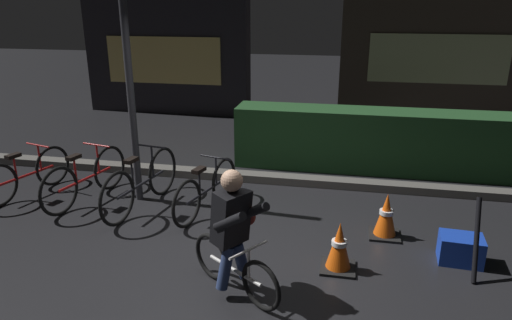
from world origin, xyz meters
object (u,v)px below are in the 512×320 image
Objects in this scene: blue_crate at (461,249)px; parked_bike_leftmost at (27,174)px; street_post at (131,99)px; traffic_cone_near at (339,247)px; traffic_cone_far at (386,216)px; parked_bike_center_left at (142,183)px; parked_bike_left_mid at (86,178)px; cyclist at (234,232)px; parked_bike_center_right at (206,190)px; closed_umbrella at (477,240)px.

parked_bike_leftmost is at bearing 172.90° from blue_crate.
blue_crate is (4.09, -0.90, -1.28)m from street_post.
traffic_cone_far reaches higher than traffic_cone_near.
parked_bike_leftmost is at bearing 96.66° from parked_bike_center_left.
street_post reaches higher than parked_bike_left_mid.
parked_bike_center_right is at bearing 150.21° from cyclist.
parked_bike_left_mid is 3.02× the size of traffic_cone_near.
parked_bike_center_left is 0.89m from parked_bike_center_right.
parked_bike_center_right is (2.68, -0.05, 0.00)m from parked_bike_leftmost.
traffic_cone_near is at bearing -24.79° from street_post.
street_post is at bearing 167.58° from blue_crate.
closed_umbrella is at bearing -83.98° from parked_bike_leftmost.
parked_bike_center_right is at bearing -79.11° from parked_bike_left_mid.
parked_bike_leftmost is 4.56m from traffic_cone_near.
closed_umbrella reaches higher than parked_bike_leftmost.
traffic_cone_near is (2.81, -1.30, -1.17)m from street_post.
parked_bike_leftmost is 0.94m from parked_bike_left_mid.
street_post is 4.43m from closed_umbrella.
parked_bike_left_mid reaches higher than traffic_cone_near.
parked_bike_leftmost is at bearing 165.92° from traffic_cone_near.
traffic_cone_far is at bearing -83.66° from parked_bike_center_left.
blue_crate is at bearing -30.37° from traffic_cone_far.
cyclist is at bearing -156.37° from blue_crate.
closed_umbrella is at bearing 6.40° from traffic_cone_near.
cyclist reaches higher than parked_bike_center_left.
street_post reaches higher than parked_bike_leftmost.
closed_umbrella is (4.15, -1.15, -1.03)m from street_post.
blue_crate is at bearing -87.50° from parked_bike_center_right.
closed_umbrella is at bearing -15.48° from street_post.
parked_bike_leftmost is 5.74m from blue_crate.
traffic_cone_far is (3.15, -0.18, -0.10)m from parked_bike_center_left.
traffic_cone_near is 0.99m from traffic_cone_far.
closed_umbrella is (4.83, -0.94, 0.06)m from parked_bike_left_mid.
street_post reaches higher than traffic_cone_near.
traffic_cone_near is (2.63, -1.02, -0.11)m from parked_bike_center_left.
street_post is at bearing -60.81° from parked_bike_left_mid.
cyclist reaches higher than traffic_cone_far.
parked_bike_leftmost is 1.17× the size of cyclist.
closed_umbrella is at bearing 52.14° from cyclist.
parked_bike_center_right is 1.84m from cyclist.
parked_bike_leftmost is 5.84m from closed_umbrella.
traffic_cone_far is (4.01, -0.25, -0.08)m from parked_bike_left_mid.
parked_bike_leftmost is 0.91× the size of parked_bike_left_mid.
street_post is 4.37m from blue_crate.
parked_bike_center_left is 3.15m from traffic_cone_far.
closed_umbrella is (3.97, -0.87, 0.04)m from parked_bike_center_left.
cyclist is 1.47× the size of closed_umbrella.
parked_bike_left_mid is at bearing -162.91° from street_post.
street_post is 3.36× the size of closed_umbrella.
parked_bike_left_mid is 2.97× the size of traffic_cone_far.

